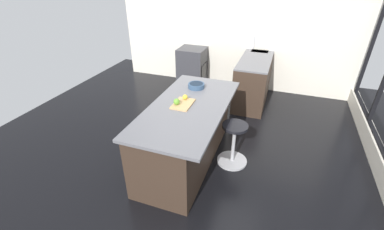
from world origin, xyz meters
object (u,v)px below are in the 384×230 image
fruit_bowl (196,85)px  oven_range (192,67)px  cutting_board (183,104)px  apple_yellow (185,97)px  stool_by_window (233,145)px  kitchen_island (186,133)px  apple_green (177,102)px

fruit_bowl → oven_range: bearing=-158.7°
oven_range → cutting_board: (2.69, 0.83, 0.47)m
apple_yellow → fruit_bowl: (-0.46, 0.00, -0.02)m
stool_by_window → fruit_bowl: fruit_bowl is taller
kitchen_island → apple_green: bearing=-58.6°
stool_by_window → cutting_board: (0.16, -0.70, 0.62)m
fruit_bowl → stool_by_window: bearing=59.3°
apple_yellow → fruit_bowl: bearing=179.6°
apple_yellow → fruit_bowl: apple_yellow is taller
apple_yellow → fruit_bowl: size_ratio=0.29×
kitchen_island → stool_by_window: kitchen_island is taller
kitchen_island → oven_range: bearing=-162.2°
oven_range → stool_by_window: oven_range is taller
cutting_board → oven_range: bearing=-162.8°
oven_range → stool_by_window: (2.53, 1.54, -0.14)m
cutting_board → apple_green: apple_green is taller
stool_by_window → fruit_bowl: 1.05m
stool_by_window → oven_range: bearing=-148.8°
kitchen_island → stool_by_window: 0.71m
cutting_board → fruit_bowl: size_ratio=1.44×
oven_range → apple_yellow: bearing=17.6°
oven_range → cutting_board: size_ratio=2.48×
oven_range → kitchen_island: kitchen_island is taller
stool_by_window → apple_yellow: 0.98m
stool_by_window → apple_green: (0.22, -0.77, 0.67)m
oven_range → stool_by_window: 2.96m
stool_by_window → cutting_board: size_ratio=1.78×
oven_range → apple_yellow: (2.57, 0.82, 0.52)m
cutting_board → fruit_bowl: 0.58m
stool_by_window → apple_green: 1.04m
cutting_board → fruit_bowl: bearing=-178.9°
apple_yellow → fruit_bowl: 0.46m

